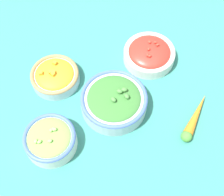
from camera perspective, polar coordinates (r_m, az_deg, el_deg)
The scene contains 6 objects.
ground_plane at distance 0.95m, azimuth 0.00°, elevation -0.89°, with size 3.00×3.00×0.00m, color #337F75.
bowl_broccoli at distance 0.92m, azimuth 0.20°, elevation -0.59°, with size 0.20×0.20×0.08m.
bowl_cherry_tomatoes at distance 1.03m, azimuth 6.83°, elevation 8.06°, with size 0.17×0.17×0.07m.
bowl_lettuce at distance 0.88m, azimuth -11.25°, elevation -7.47°, with size 0.15×0.15×0.07m.
bowl_squash at distance 0.99m, azimuth -10.39°, elevation 4.00°, with size 0.15×0.15×0.06m.
loose_carrot at distance 0.94m, azimuth 14.87°, elevation -3.64°, with size 0.15×0.12×0.03m.
Camera 1 is at (0.19, 0.42, 0.84)m, focal length 50.00 mm.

